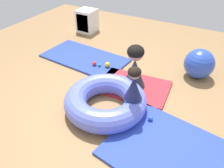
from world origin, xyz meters
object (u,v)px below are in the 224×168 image
(adult_seated, at_px, (135,67))
(exercise_ball_large, at_px, (199,64))
(inflatable_cushion, at_px, (106,101))
(play_ball_yellow, at_px, (107,65))
(storage_cube, at_px, (87,21))
(play_ball_red, at_px, (94,63))
(child_in_navy, at_px, (134,84))
(play_ball_green, at_px, (133,75))
(play_ball_blue, at_px, (150,118))
(play_ball_teal, at_px, (99,65))

(adult_seated, relative_size, exercise_ball_large, 1.41)
(inflatable_cushion, xyz_separation_m, exercise_ball_large, (1.01, 1.61, 0.10))
(play_ball_yellow, bearing_deg, exercise_ball_large, 19.76)
(storage_cube, bearing_deg, adult_seated, -38.83)
(adult_seated, distance_m, play_ball_red, 1.05)
(child_in_navy, distance_m, play_ball_green, 1.10)
(inflatable_cushion, height_order, storage_cube, storage_cube)
(play_ball_red, relative_size, exercise_ball_large, 0.15)
(play_ball_red, distance_m, play_ball_blue, 1.77)
(inflatable_cushion, distance_m, exercise_ball_large, 1.91)
(play_ball_red, distance_m, exercise_ball_large, 1.95)
(play_ball_yellow, xyz_separation_m, storage_cube, (-1.41, 1.37, 0.19))
(play_ball_yellow, xyz_separation_m, exercise_ball_large, (1.58, 0.57, 0.18))
(child_in_navy, xyz_separation_m, play_ball_red, (-1.23, 0.91, -0.50))
(child_in_navy, relative_size, play_ball_red, 6.04)
(play_ball_green, bearing_deg, play_ball_blue, -52.46)
(child_in_navy, bearing_deg, adult_seated, -94.27)
(inflatable_cushion, relative_size, adult_seated, 1.62)
(play_ball_yellow, bearing_deg, play_ball_green, -8.24)
(play_ball_green, bearing_deg, play_ball_yellow, 171.76)
(adult_seated, height_order, play_ball_blue, adult_seated)
(storage_cube, bearing_deg, child_in_navy, -44.62)
(play_ball_green, relative_size, storage_cube, 0.15)
(play_ball_green, bearing_deg, play_ball_red, 179.10)
(adult_seated, xyz_separation_m, exercise_ball_large, (0.87, 0.89, -0.14))
(play_ball_green, height_order, play_ball_red, play_ball_green)
(child_in_navy, xyz_separation_m, play_ball_green, (-0.40, 0.90, -0.49))
(play_ball_red, bearing_deg, child_in_navy, -36.36)
(play_ball_teal, xyz_separation_m, play_ball_green, (0.73, -0.02, 0.01))
(adult_seated, height_order, play_ball_red, adult_seated)
(child_in_navy, distance_m, play_ball_red, 1.61)
(adult_seated, bearing_deg, play_ball_blue, -47.67)
(play_ball_blue, distance_m, storage_cube, 3.57)
(play_ball_teal, bearing_deg, inflatable_cushion, -53.92)
(adult_seated, distance_m, play_ball_green, 0.43)
(child_in_navy, height_order, play_ball_blue, child_in_navy)
(play_ball_yellow, bearing_deg, play_ball_teal, -157.00)
(child_in_navy, xyz_separation_m, exercise_ball_large, (0.60, 1.55, -0.31))
(play_ball_teal, height_order, play_ball_blue, play_ball_blue)
(play_ball_yellow, bearing_deg, adult_seated, -24.80)
(inflatable_cushion, relative_size, play_ball_green, 14.27)
(adult_seated, relative_size, play_ball_red, 9.21)
(play_ball_green, distance_m, play_ball_blue, 1.13)
(play_ball_green, xyz_separation_m, play_ball_yellow, (-0.58, 0.08, 0.01))
(play_ball_green, relative_size, play_ball_red, 1.05)
(child_in_navy, relative_size, play_ball_teal, 8.23)
(child_in_navy, bearing_deg, storage_cube, -71.55)
(inflatable_cushion, height_order, play_ball_yellow, inflatable_cushion)
(play_ball_teal, relative_size, play_ball_green, 0.70)
(play_ball_red, bearing_deg, play_ball_blue, -30.76)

